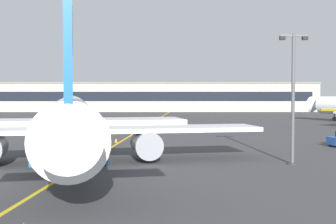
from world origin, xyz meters
name	(u,v)px	position (x,y,z in m)	size (l,w,h in m)	color
ground_plane	(62,205)	(0.00, 0.00, 0.00)	(400.00, 400.00, 0.00)	#3D3D3F
taxiway_centreline	(118,143)	(0.00, 30.00, 0.00)	(0.30, 180.00, 0.01)	yellow
airliner_foreground	(71,122)	(-2.39, 14.64, 3.37)	(32.33, 41.27, 11.65)	white
apron_lamp_post	(293,96)	(15.55, 13.87, 5.51)	(2.24, 0.90, 10.44)	#515156
safety_cone_by_nose_gear	(116,140)	(-0.31, 30.51, 0.26)	(0.44, 0.44, 0.55)	orange
terminal_building	(125,97)	(-7.02, 124.19, 4.48)	(118.62, 12.40, 8.94)	#B2A893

